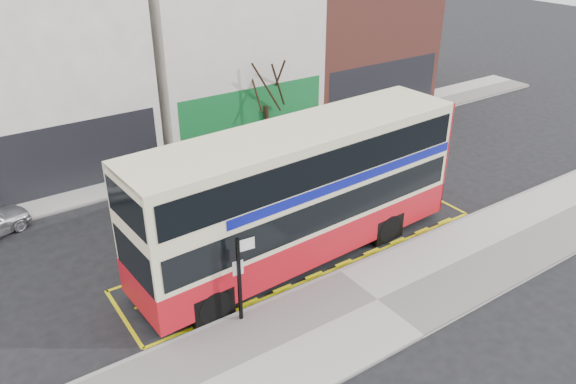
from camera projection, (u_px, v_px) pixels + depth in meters
ground at (333, 269)px, 19.71m from camera, size 120.00×120.00×0.00m
pavement at (377, 301)px, 17.99m from camera, size 40.00×4.00×0.15m
kerb at (339, 272)px, 19.40m from camera, size 40.00×0.15×0.15m
far_pavement at (195, 161)px, 27.75m from camera, size 50.00×3.00×0.15m
road_markings at (306, 248)px, 20.88m from camera, size 14.00×3.40×0.01m
terrace_left at (37, 54)px, 25.51m from camera, size 8.00×8.01×11.80m
terrace_green_shop at (214, 36)px, 30.13m from camera, size 9.00×8.01×11.30m
terrace_right at (343, 27)px, 34.87m from camera, size 9.00×8.01×10.30m
double_decker_bus at (301, 191)px, 19.34m from camera, size 12.43×3.47×4.91m
bus_stop_post at (241, 271)px, 16.37m from camera, size 0.71×0.16×2.87m
car_grey at (205, 165)px, 25.80m from camera, size 4.52×2.10×1.43m
car_white at (337, 129)px, 29.99m from camera, size 4.86×2.84×1.32m
street_tree_right at (266, 71)px, 27.94m from camera, size 2.71×2.71×5.85m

